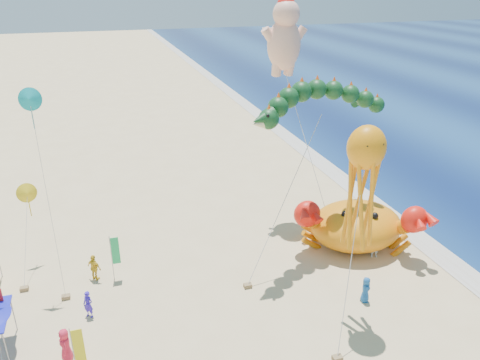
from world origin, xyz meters
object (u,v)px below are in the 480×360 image
(crab_inflatable, at_px, (357,224))
(cherub_kite, at_px, (285,35))
(dragon_kite, at_px, (320,106))
(octopus_kite, at_px, (363,179))

(crab_inflatable, distance_m, cherub_kite, 14.62)
(crab_inflatable, xyz_separation_m, cherub_kite, (-3.18, 7.07, 12.40))
(dragon_kite, bearing_deg, crab_inflatable, -19.27)
(cherub_kite, height_order, octopus_kite, cherub_kite)
(dragon_kite, relative_size, cherub_kite, 0.71)
(crab_inflatable, bearing_deg, cherub_kite, 114.21)
(cherub_kite, distance_m, octopus_kite, 14.58)
(dragon_kite, xyz_separation_m, cherub_kite, (-0.13, 6.01, 3.79))
(dragon_kite, distance_m, octopus_kite, 7.71)
(cherub_kite, bearing_deg, dragon_kite, -88.80)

